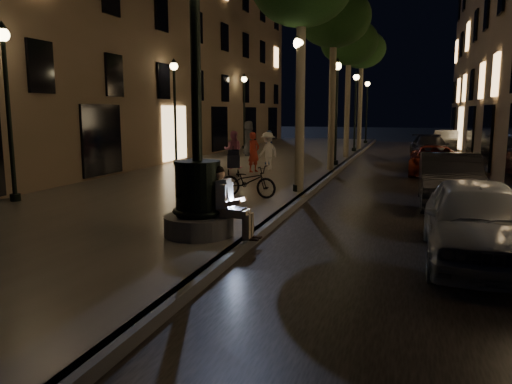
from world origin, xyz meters
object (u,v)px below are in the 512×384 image
(tree_far, at_px, (362,50))
(pedestrian_blue, at_px, (269,147))
(tree_second, at_px, (334,19))
(stroller, at_px, (233,161))
(car_rear, at_px, (430,148))
(lamp_curb_d, at_px, (367,103))
(pedestrian_pink, at_px, (233,150))
(fountain_lamppost, at_px, (198,185))
(tree_third, at_px, (349,43))
(pedestrian_red, at_px, (254,152))
(bicycle, at_px, (248,181))
(lamp_curb_a, at_px, (299,92))
(seated_man_laptop, at_px, (227,200))
(lamp_left_b, at_px, (175,98))
(car_second, at_px, (450,180))
(car_front, at_px, (477,221))
(pedestrian_white, at_px, (268,151))
(lamp_left_a, at_px, (7,89))
(car_third, at_px, (435,160))
(car_fifth, at_px, (446,141))
(lamp_curb_b, at_px, (337,98))
(pedestrian_dark, at_px, (249,138))
(lamp_curb_c, at_px, (356,101))
(lamp_left_c, at_px, (244,102))

(tree_far, bearing_deg, pedestrian_blue, -105.95)
(tree_second, distance_m, stroller, 7.16)
(car_rear, height_order, pedestrian_blue, pedestrian_blue)
(lamp_curb_d, height_order, pedestrian_pink, lamp_curb_d)
(stroller, bearing_deg, fountain_lamppost, -95.87)
(tree_third, xyz_separation_m, lamp_curb_d, (0.00, 12.00, -2.90))
(tree_far, bearing_deg, pedestrian_red, -101.69)
(car_rear, height_order, bicycle, car_rear)
(lamp_curb_a, distance_m, pedestrian_pink, 6.88)
(fountain_lamppost, distance_m, tree_third, 18.68)
(lamp_curb_d, relative_size, car_rear, 1.03)
(seated_man_laptop, relative_size, lamp_left_b, 0.29)
(pedestrian_pink, bearing_deg, car_second, 136.44)
(seated_man_laptop, relative_size, lamp_curb_a, 0.29)
(seated_man_laptop, bearing_deg, lamp_curb_a, 89.18)
(lamp_left_b, xyz_separation_m, pedestrian_red, (4.34, -1.74, -2.23))
(bicycle, bearing_deg, car_front, -117.69)
(tree_third, relative_size, pedestrian_white, 4.54)
(lamp_left_a, bearing_deg, seated_man_laptop, -15.92)
(lamp_left_b, distance_m, pedestrian_pink, 3.93)
(stroller, bearing_deg, car_third, 8.08)
(car_front, relative_size, car_second, 0.97)
(tree_second, relative_size, pedestrian_white, 4.66)
(car_front, distance_m, car_fifth, 25.12)
(seated_man_laptop, relative_size, tree_second, 0.19)
(seated_man_laptop, distance_m, lamp_curb_b, 14.19)
(tree_far, bearing_deg, lamp_left_b, -120.89)
(stroller, distance_m, pedestrian_dark, 8.73)
(tree_second, relative_size, car_third, 1.69)
(car_fifth, bearing_deg, car_rear, -95.79)
(fountain_lamppost, bearing_deg, pedestrian_red, 101.37)
(lamp_left_a, bearing_deg, pedestrian_red, 62.28)
(lamp_left_b, relative_size, car_fifth, 1.13)
(seated_man_laptop, height_order, lamp_curb_c, lamp_curb_c)
(lamp_curb_c, distance_m, lamp_left_a, 21.22)
(stroller, relative_size, car_rear, 0.24)
(car_fifth, xyz_separation_m, bicycle, (-6.64, -20.99, -0.04))
(car_front, xyz_separation_m, car_rear, (-0.20, 19.20, -0.07))
(stroller, bearing_deg, tree_third, 49.72)
(tree_second, relative_size, car_second, 1.64)
(stroller, distance_m, pedestrian_pink, 2.45)
(lamp_left_c, xyz_separation_m, pedestrian_pink, (3.13, -10.85, -2.23))
(tree_far, xyz_separation_m, pedestrian_dark, (-5.37, -6.68, -5.27))
(lamp_curb_d, distance_m, lamp_left_a, 28.89)
(fountain_lamppost, distance_m, car_third, 13.99)
(tree_far, height_order, lamp_curb_b, tree_far)
(pedestrian_pink, bearing_deg, seated_man_laptop, 98.14)
(car_second, bearing_deg, pedestrian_red, 147.59)
(car_third, bearing_deg, fountain_lamppost, -110.00)
(car_front, height_order, pedestrian_pink, pedestrian_pink)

